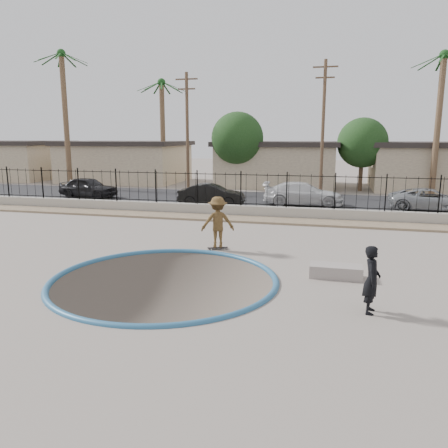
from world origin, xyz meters
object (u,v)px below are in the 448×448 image
at_px(skater, 218,225).
at_px(car_b, 212,195).
at_px(car_c, 303,194).
at_px(car_a, 88,187).
at_px(concrete_ledge, 336,271).
at_px(skateboard, 218,248).
at_px(car_d, 431,200).
at_px(videographer, 372,280).

distance_m(skater, car_b, 10.88).
distance_m(skater, car_c, 12.24).
xyz_separation_m(car_a, car_c, (15.26, 0.02, 0.00)).
distance_m(concrete_ledge, car_a, 22.55).
height_order(skateboard, concrete_ledge, concrete_ledge).
distance_m(car_b, car_d, 13.11).
bearing_deg(videographer, skater, 51.75).
distance_m(skateboard, car_b, 10.89).
relative_size(videographer, car_a, 0.40).
bearing_deg(skater, car_c, -121.30).
distance_m(skater, skateboard, 0.93).
height_order(skater, concrete_ledge, skater).
distance_m(skater, concrete_ledge, 5.16).
height_order(car_a, car_b, car_a).
bearing_deg(videographer, car_a, 52.41).
distance_m(concrete_ledge, car_d, 15.06).
distance_m(skateboard, car_c, 12.26).
bearing_deg(videographer, car_c, 15.26).
bearing_deg(car_c, skateboard, 164.58).
height_order(car_c, car_d, car_c).
xyz_separation_m(concrete_ledge, car_a, (-17.32, 14.43, 0.56)).
bearing_deg(skateboard, car_d, 25.70).
relative_size(concrete_ledge, car_c, 0.32).
relative_size(skateboard, car_d, 0.17).
bearing_deg(car_c, car_a, 86.05).
xyz_separation_m(videographer, car_d, (4.58, 16.71, -0.17)).
height_order(videographer, car_c, videographer).
height_order(videographer, car_a, videographer).
bearing_deg(car_b, car_a, 76.41).
bearing_deg(concrete_ledge, skater, 151.28).
relative_size(skater, car_d, 0.42).
bearing_deg(car_a, car_d, -85.19).
bearing_deg(car_a, skater, -127.23).
xyz_separation_m(videographer, car_b, (-8.48, 15.51, -0.14)).
bearing_deg(car_a, car_b, -93.51).
bearing_deg(car_b, skateboard, -167.33).
bearing_deg(car_d, car_a, 90.78).
xyz_separation_m(car_a, car_b, (9.67, -1.58, -0.04)).
relative_size(concrete_ledge, car_b, 0.39).
bearing_deg(concrete_ledge, car_b, 120.76).
bearing_deg(concrete_ledge, car_a, 140.20).
height_order(concrete_ledge, car_c, car_c).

